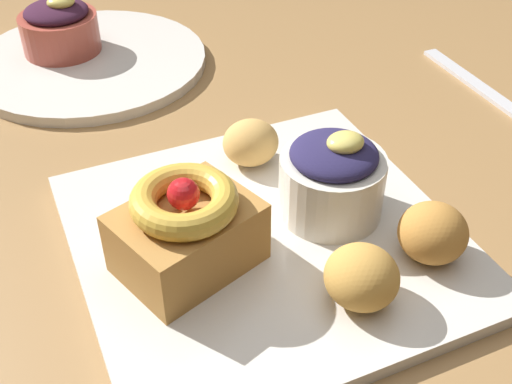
# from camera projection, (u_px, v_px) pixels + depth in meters

# --- Properties ---
(dining_table) EXTENTS (1.28, 1.10, 0.73)m
(dining_table) POSITION_uv_depth(u_px,v_px,m) (149.00, 213.00, 0.68)
(dining_table) COLOR olive
(dining_table) RESTS_ON ground_plane
(front_plate) EXTENTS (0.29, 0.29, 0.01)m
(front_plate) POSITION_uv_depth(u_px,v_px,m) (266.00, 240.00, 0.51)
(front_plate) COLOR silver
(front_plate) RESTS_ON dining_table
(cake_slice) EXTENTS (0.12, 0.10, 0.08)m
(cake_slice) POSITION_uv_depth(u_px,v_px,m) (187.00, 229.00, 0.46)
(cake_slice) COLOR #B77F3D
(cake_slice) RESTS_ON front_plate
(berry_ramekin) EXTENTS (0.08, 0.08, 0.08)m
(berry_ramekin) POSITION_uv_depth(u_px,v_px,m) (332.00, 178.00, 0.51)
(berry_ramekin) COLOR silver
(berry_ramekin) RESTS_ON front_plate
(fritter_front) EXTENTS (0.05, 0.05, 0.04)m
(fritter_front) POSITION_uv_depth(u_px,v_px,m) (251.00, 143.00, 0.57)
(fritter_front) COLOR tan
(fritter_front) RESTS_ON front_plate
(fritter_middle) EXTENTS (0.05, 0.05, 0.04)m
(fritter_middle) POSITION_uv_depth(u_px,v_px,m) (433.00, 233.00, 0.47)
(fritter_middle) COLOR #BC7F38
(fritter_middle) RESTS_ON front_plate
(fritter_back) EXTENTS (0.05, 0.05, 0.04)m
(fritter_back) POSITION_uv_depth(u_px,v_px,m) (362.00, 277.00, 0.44)
(fritter_back) COLOR gold
(fritter_back) RESTS_ON front_plate
(back_plate) EXTENTS (0.27, 0.27, 0.01)m
(back_plate) POSITION_uv_depth(u_px,v_px,m) (90.00, 61.00, 0.75)
(back_plate) COLOR silver
(back_plate) RESTS_ON dining_table
(back_ramekin) EXTENTS (0.09, 0.09, 0.07)m
(back_ramekin) POSITION_uv_depth(u_px,v_px,m) (59.00, 27.00, 0.74)
(back_ramekin) COLOR #B24C3D
(back_ramekin) RESTS_ON back_plate
(knife) EXTENTS (0.02, 0.19, 0.00)m
(knife) POSITION_uv_depth(u_px,v_px,m) (480.00, 87.00, 0.71)
(knife) COLOR silver
(knife) RESTS_ON dining_table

